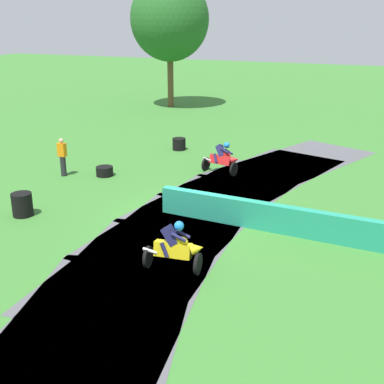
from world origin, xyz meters
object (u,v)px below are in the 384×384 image
object	(u,v)px
motorcycle_lead_red	(223,159)
track_marshal	(63,157)
motorcycle_chase_yellow	(176,248)
tire_stack_near	(179,144)
tire_stack_mid_b	(22,204)
tire_stack_mid_a	(105,171)

from	to	relation	value
motorcycle_lead_red	track_marshal	bearing A→B (deg)	-153.10
motorcycle_lead_red	motorcycle_chase_yellow	bearing A→B (deg)	-78.08
motorcycle_lead_red	motorcycle_chase_yellow	xyz separation A→B (m)	(1.87, -8.85, 0.03)
motorcycle_chase_yellow	tire_stack_near	xyz separation A→B (m)	(-5.24, 11.70, -0.36)
motorcycle_chase_yellow	tire_stack_mid_b	size ratio (longest dim) A/B	2.10
motorcycle_chase_yellow	tire_stack_near	distance (m)	12.83
motorcycle_lead_red	tire_stack_near	size ratio (longest dim) A/B	2.58
motorcycle_lead_red	tire_stack_mid_b	distance (m)	8.66
motorcycle_chase_yellow	tire_stack_mid_a	world-z (taller)	motorcycle_chase_yellow
motorcycle_lead_red	motorcycle_chase_yellow	distance (m)	9.04
tire_stack_mid_a	motorcycle_lead_red	bearing A→B (deg)	28.25
tire_stack_mid_a	track_marshal	bearing A→B (deg)	-157.05
motorcycle_lead_red	tire_stack_mid_b	bearing A→B (deg)	-121.82
tire_stack_near	tire_stack_mid_a	xyz separation A→B (m)	(-1.09, -5.25, -0.10)
motorcycle_chase_yellow	tire_stack_mid_b	world-z (taller)	motorcycle_chase_yellow
track_marshal	tire_stack_near	bearing A→B (deg)	65.60
motorcycle_lead_red	track_marshal	distance (m)	6.80
tire_stack_mid_a	track_marshal	distance (m)	1.85
tire_stack_mid_a	tire_stack_near	bearing A→B (deg)	78.30
motorcycle_lead_red	track_marshal	size ratio (longest dim) A/B	1.05
tire_stack_mid_b	track_marshal	xyz separation A→B (m)	(-1.50, 4.28, 0.42)
tire_stack_mid_a	tire_stack_mid_b	bearing A→B (deg)	-91.20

